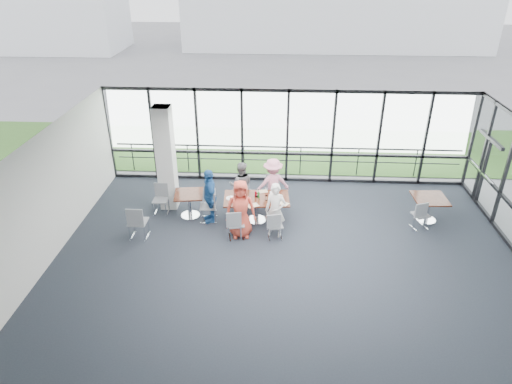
{
  "coord_description": "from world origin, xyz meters",
  "views": [
    {
      "loc": [
        -0.28,
        -9.22,
        7.01
      ],
      "look_at": [
        -0.88,
        1.98,
        1.1
      ],
      "focal_mm": 32.0,
      "sensor_mm": 36.0,
      "label": 1
    }
  ],
  "objects_px": {
    "chair_main_nl": "(236,224)",
    "chair_main_end": "(208,206)",
    "diner_end": "(210,196)",
    "chair_spare_la": "(138,222)",
    "side_table_left": "(189,197)",
    "chair_main_nr": "(275,225)",
    "main_table": "(257,202)",
    "diner_far_right": "(273,184)",
    "chair_main_fr": "(272,191)",
    "diner_far_left": "(241,185)",
    "chair_spare_lb": "(161,200)",
    "diner_near_left": "(241,209)",
    "side_table_right": "(430,201)",
    "chair_main_fl": "(243,192)",
    "chair_spare_r": "(421,215)",
    "structural_column": "(166,159)",
    "diner_near_right": "(275,210)"
  },
  "relations": [
    {
      "from": "side_table_left",
      "to": "diner_end",
      "type": "relative_size",
      "value": 0.56
    },
    {
      "from": "main_table",
      "to": "chair_main_nr",
      "type": "relative_size",
      "value": 2.37
    },
    {
      "from": "chair_main_fr",
      "to": "diner_far_right",
      "type": "bearing_deg",
      "value": 90.15
    },
    {
      "from": "diner_far_left",
      "to": "diner_end",
      "type": "bearing_deg",
      "value": 43.64
    },
    {
      "from": "diner_end",
      "to": "diner_far_right",
      "type": "bearing_deg",
      "value": 100.18
    },
    {
      "from": "structural_column",
      "to": "chair_main_fr",
      "type": "height_order",
      "value": "structural_column"
    },
    {
      "from": "chair_main_nl",
      "to": "chair_main_end",
      "type": "relative_size",
      "value": 0.93
    },
    {
      "from": "chair_main_nr",
      "to": "chair_spare_la",
      "type": "distance_m",
      "value": 3.75
    },
    {
      "from": "diner_near_right",
      "to": "chair_main_end",
      "type": "bearing_deg",
      "value": 171.88
    },
    {
      "from": "chair_main_nl",
      "to": "chair_main_nr",
      "type": "distance_m",
      "value": 1.07
    },
    {
      "from": "diner_near_left",
      "to": "chair_main_end",
      "type": "relative_size",
      "value": 1.78
    },
    {
      "from": "diner_far_right",
      "to": "chair_main_nl",
      "type": "xyz_separation_m",
      "value": [
        -0.96,
        -1.77,
        -0.37
      ]
    },
    {
      "from": "chair_spare_lb",
      "to": "chair_main_nl",
      "type": "bearing_deg",
      "value": 153.36
    },
    {
      "from": "diner_end",
      "to": "chair_spare_la",
      "type": "height_order",
      "value": "diner_end"
    },
    {
      "from": "side_table_right",
      "to": "diner_far_left",
      "type": "height_order",
      "value": "diner_far_left"
    },
    {
      "from": "main_table",
      "to": "diner_far_right",
      "type": "xyz_separation_m",
      "value": [
        0.45,
        0.83,
        0.18
      ]
    },
    {
      "from": "diner_far_left",
      "to": "chair_main_fr",
      "type": "height_order",
      "value": "diner_far_left"
    },
    {
      "from": "chair_main_fr",
      "to": "chair_spare_la",
      "type": "xyz_separation_m",
      "value": [
        -3.62,
        -2.06,
        0.03
      ]
    },
    {
      "from": "chair_main_fr",
      "to": "chair_spare_r",
      "type": "relative_size",
      "value": 1.08
    },
    {
      "from": "chair_spare_lb",
      "to": "chair_spare_r",
      "type": "xyz_separation_m",
      "value": [
        7.56,
        -0.43,
        -0.02
      ]
    },
    {
      "from": "chair_main_fr",
      "to": "chair_spare_r",
      "type": "xyz_separation_m",
      "value": [
        4.23,
        -1.14,
        -0.03
      ]
    },
    {
      "from": "side_table_left",
      "to": "chair_main_nr",
      "type": "distance_m",
      "value": 2.77
    },
    {
      "from": "main_table",
      "to": "chair_spare_r",
      "type": "distance_m",
      "value": 4.67
    },
    {
      "from": "diner_far_right",
      "to": "chair_spare_r",
      "type": "relative_size",
      "value": 1.88
    },
    {
      "from": "main_table",
      "to": "chair_spare_r",
      "type": "bearing_deg",
      "value": -5.53
    },
    {
      "from": "diner_far_right",
      "to": "chair_main_end",
      "type": "bearing_deg",
      "value": 9.68
    },
    {
      "from": "chair_main_nl",
      "to": "chair_main_fl",
      "type": "height_order",
      "value": "chair_main_nl"
    },
    {
      "from": "chair_main_fl",
      "to": "chair_spare_r",
      "type": "relative_size",
      "value": 0.99
    },
    {
      "from": "structural_column",
      "to": "chair_spare_lb",
      "type": "distance_m",
      "value": 1.25
    },
    {
      "from": "side_table_right",
      "to": "chair_spare_lb",
      "type": "distance_m",
      "value": 7.89
    },
    {
      "from": "main_table",
      "to": "side_table_right",
      "type": "height_order",
      "value": "same"
    },
    {
      "from": "chair_main_fl",
      "to": "diner_near_right",
      "type": "bearing_deg",
      "value": 127.77
    },
    {
      "from": "chair_spare_lb",
      "to": "diner_near_left",
      "type": "bearing_deg",
      "value": 156.71
    },
    {
      "from": "diner_far_left",
      "to": "chair_main_fr",
      "type": "distance_m",
      "value": 1.01
    },
    {
      "from": "main_table",
      "to": "diner_end",
      "type": "height_order",
      "value": "diner_end"
    },
    {
      "from": "chair_spare_r",
      "to": "diner_end",
      "type": "bearing_deg",
      "value": 158.79
    },
    {
      "from": "chair_spare_la",
      "to": "chair_main_fl",
      "type": "bearing_deg",
      "value": 38.13
    },
    {
      "from": "main_table",
      "to": "diner_end",
      "type": "relative_size",
      "value": 1.17
    },
    {
      "from": "diner_end",
      "to": "chair_main_fr",
      "type": "xyz_separation_m",
      "value": [
        1.78,
        1.07,
        -0.36
      ]
    },
    {
      "from": "structural_column",
      "to": "chair_main_nr",
      "type": "height_order",
      "value": "structural_column"
    },
    {
      "from": "structural_column",
      "to": "side_table_right",
      "type": "distance_m",
      "value": 7.79
    },
    {
      "from": "chair_main_nl",
      "to": "chair_main_end",
      "type": "distance_m",
      "value": 1.25
    },
    {
      "from": "diner_far_left",
      "to": "chair_spare_la",
      "type": "height_order",
      "value": "diner_far_left"
    },
    {
      "from": "chair_main_nl",
      "to": "chair_spare_la",
      "type": "bearing_deg",
      "value": 171.37
    },
    {
      "from": "chair_main_fr",
      "to": "chair_main_end",
      "type": "bearing_deg",
      "value": 27.29
    },
    {
      "from": "diner_end",
      "to": "chair_main_nl",
      "type": "bearing_deg",
      "value": 27.31
    },
    {
      "from": "main_table",
      "to": "chair_spare_lb",
      "type": "distance_m",
      "value": 2.91
    },
    {
      "from": "side_table_left",
      "to": "chair_spare_lb",
      "type": "height_order",
      "value": "chair_spare_lb"
    },
    {
      "from": "diner_end",
      "to": "chair_main_nl",
      "type": "relative_size",
      "value": 1.88
    },
    {
      "from": "diner_far_left",
      "to": "chair_spare_la",
      "type": "bearing_deg",
      "value": 31.85
    }
  ]
}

